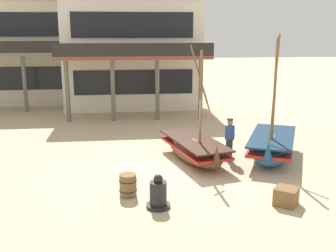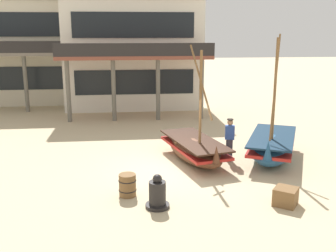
{
  "view_description": "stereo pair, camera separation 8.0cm",
  "coord_description": "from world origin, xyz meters",
  "views": [
    {
      "loc": [
        -1.68,
        -13.58,
        4.95
      ],
      "look_at": [
        0.0,
        1.0,
        1.4
      ],
      "focal_mm": 42.18,
      "sensor_mm": 36.0,
      "label": 1
    },
    {
      "loc": [
        -1.6,
        -13.59,
        4.95
      ],
      "look_at": [
        0.0,
        1.0,
        1.4
      ],
      "focal_mm": 42.18,
      "sensor_mm": 36.0,
      "label": 2
    }
  ],
  "objects": [
    {
      "name": "fisherman_by_hull",
      "position": [
        2.37,
        0.74,
        0.83
      ],
      "size": [
        0.4,
        0.3,
        1.68
      ],
      "color": "#33333D",
      "rests_on": "ground"
    },
    {
      "name": "cargo_crate",
      "position": [
        2.96,
        -3.37,
        0.26
      ],
      "size": [
        0.87,
        0.87,
        0.52
      ],
      "primitive_type": "cube",
      "rotation": [
        0.0,
        0.0,
        0.93
      ],
      "color": "brown",
      "rests_on": "ground"
    },
    {
      "name": "fishing_boat_centre_large",
      "position": [
        4.09,
        0.74,
        0.54
      ],
      "size": [
        3.13,
        4.24,
        4.84
      ],
      "color": "#23517A",
      "rests_on": "ground"
    },
    {
      "name": "harbor_building_annex",
      "position": [
        -9.26,
        16.72,
        3.61
      ],
      "size": [
        11.32,
        9.08,
        7.2
      ],
      "color": "beige",
      "rests_on": "ground"
    },
    {
      "name": "wooden_barrel",
      "position": [
        -1.6,
        -2.21,
        0.35
      ],
      "size": [
        0.56,
        0.56,
        0.7
      ],
      "color": "brown",
      "rests_on": "ground"
    },
    {
      "name": "ground_plane",
      "position": [
        0.0,
        0.0,
        0.0
      ],
      "size": [
        120.0,
        120.0,
        0.0
      ],
      "primitive_type": "plane",
      "color": "#CCB78E"
    },
    {
      "name": "harbor_building_main",
      "position": [
        -0.99,
        13.91,
        3.57
      ],
      "size": [
        9.01,
        9.44,
        7.12
      ],
      "color": "silver",
      "rests_on": "ground"
    },
    {
      "name": "fishing_boat_near_left",
      "position": [
        1.03,
        0.88,
        0.49
      ],
      "size": [
        2.36,
        4.07,
        4.45
      ],
      "color": "brown",
      "rests_on": "ground"
    },
    {
      "name": "capstan_winch",
      "position": [
        -0.76,
        -3.12,
        0.39
      ],
      "size": [
        0.7,
        0.7,
        1.0
      ],
      "color": "black",
      "rests_on": "ground"
    }
  ]
}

